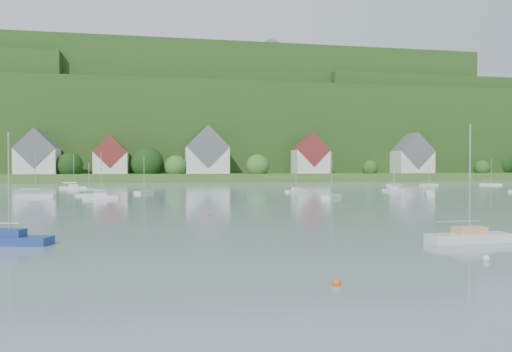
% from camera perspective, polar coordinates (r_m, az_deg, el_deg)
% --- Properties ---
extents(far_shore_strip, '(600.00, 60.00, 3.00)m').
position_cam_1_polar(far_shore_strip, '(199.67, -7.39, -0.10)').
color(far_shore_strip, '#335720').
rests_on(far_shore_strip, ground).
extents(forested_ridge, '(620.00, 181.22, 69.89)m').
position_cam_1_polar(forested_ridge, '(268.72, -8.15, 4.74)').
color(forested_ridge, '#1C3D13').
rests_on(forested_ridge, ground).
extents(village_building_0, '(14.00, 10.40, 16.00)m').
position_cam_1_polar(village_building_0, '(191.42, -23.85, 2.17)').
color(village_building_0, beige).
rests_on(village_building_0, far_shore_strip).
extents(village_building_1, '(12.00, 9.36, 14.00)m').
position_cam_1_polar(village_building_1, '(189.27, -16.31, 2.00)').
color(village_building_1, beige).
rests_on(village_building_1, far_shore_strip).
extents(village_building_2, '(16.00, 11.44, 18.00)m').
position_cam_1_polar(village_building_2, '(188.09, -5.66, 2.50)').
color(village_building_2, beige).
rests_on(village_building_2, far_shore_strip).
extents(village_building_3, '(13.00, 10.40, 15.50)m').
position_cam_1_polar(village_building_3, '(193.72, 6.27, 2.21)').
color(village_building_3, beige).
rests_on(village_building_3, far_shore_strip).
extents(village_building_4, '(15.00, 10.40, 16.50)m').
position_cam_1_polar(village_building_4, '(214.76, 17.52, 2.09)').
color(village_building_4, beige).
rests_on(village_building_4, far_shore_strip).
extents(near_sailboat_1, '(5.96, 3.06, 7.75)m').
position_cam_1_polar(near_sailboat_1, '(38.29, -26.51, -6.45)').
color(near_sailboat_1, navy).
rests_on(near_sailboat_1, ground).
extents(near_sailboat_2, '(6.26, 2.03, 8.34)m').
position_cam_1_polar(near_sailboat_2, '(38.45, 23.33, -6.37)').
color(near_sailboat_2, silver).
rests_on(near_sailboat_2, ground).
extents(mooring_buoy_0, '(0.42, 0.42, 0.42)m').
position_cam_1_polar(mooring_buoy_0, '(23.18, 9.24, -12.28)').
color(mooring_buoy_0, '#E35713').
rests_on(mooring_buoy_0, ground).
extents(mooring_buoy_1, '(0.41, 0.41, 0.41)m').
position_cam_1_polar(mooring_buoy_1, '(31.46, 24.94, -8.83)').
color(mooring_buoy_1, silver).
rests_on(mooring_buoy_1, ground).
extents(mooring_buoy_3, '(0.41, 0.41, 0.41)m').
position_cam_1_polar(mooring_buoy_3, '(54.34, -5.58, -4.62)').
color(mooring_buoy_3, '#E35713').
rests_on(mooring_buoy_3, ground).
extents(far_sailboat_cluster, '(191.49, 69.12, 8.71)m').
position_cam_1_polar(far_sailboat_cluster, '(116.97, 3.37, -1.43)').
color(far_sailboat_cluster, silver).
rests_on(far_sailboat_cluster, ground).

